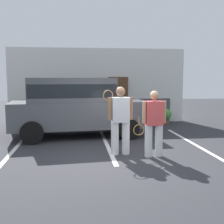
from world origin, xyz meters
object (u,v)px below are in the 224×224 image
Objects in this scene: parked_suv at (75,104)px; potted_plant_by_porch at (152,116)px; tennis_player_woman at (154,123)px; potted_plant_secondary at (165,115)px; tennis_player_man at (120,119)px.

potted_plant_by_porch is (3.24, 1.85, -0.74)m from parked_suv.
potted_plant_secondary is at bearing -114.49° from tennis_player_woman.
parked_suv is at bearing -150.31° from potted_plant_by_porch.
potted_plant_by_porch is 0.83m from potted_plant_secondary.
parked_suv is 2.62× the size of tennis_player_man.
tennis_player_man is at bearing -24.58° from tennis_player_woman.
parked_suv is 3.54m from tennis_player_woman.
potted_plant_secondary is (0.74, 0.39, -0.03)m from potted_plant_by_porch.
parked_suv is at bearing -58.58° from tennis_player_woman.
tennis_player_woman is at bearing 156.13° from tennis_player_man.
potted_plant_secondary is at bearing -123.00° from tennis_player_man.
parked_suv is 3.81m from potted_plant_by_porch.
parked_suv reaches higher than tennis_player_man.
tennis_player_woman is 2.50× the size of potted_plant_secondary.
potted_plant_by_porch is (1.22, 4.74, -0.48)m from tennis_player_woman.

